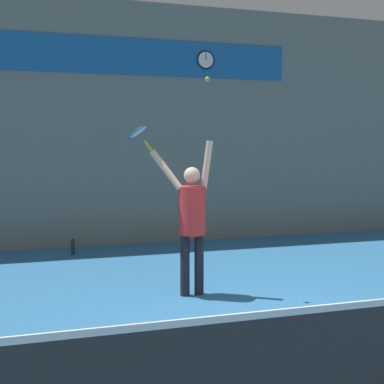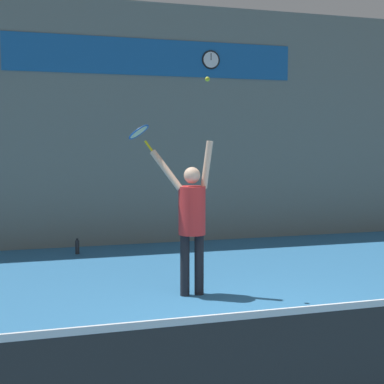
{
  "view_description": "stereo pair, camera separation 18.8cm",
  "coord_description": "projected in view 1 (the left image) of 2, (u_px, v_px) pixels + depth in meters",
  "views": [
    {
      "loc": [
        -2.51,
        -4.91,
        2.08
      ],
      "look_at": [
        -0.34,
        2.03,
        1.44
      ],
      "focal_mm": 50.0,
      "sensor_mm": 36.0,
      "label": 1
    },
    {
      "loc": [
        -2.33,
        -4.97,
        2.08
      ],
      "look_at": [
        -0.34,
        2.03,
        1.44
      ],
      "focal_mm": 50.0,
      "sensor_mm": 36.0,
      "label": 2
    }
  ],
  "objects": [
    {
      "name": "ground_plane",
      "position": [
        281.0,
        344.0,
        5.6
      ],
      "size": [
        18.0,
        18.0,
        0.0
      ],
      "primitive_type": "plane",
      "color": "teal"
    },
    {
      "name": "sponsor_banner",
      "position": [
        150.0,
        57.0,
        11.0
      ],
      "size": [
        6.01,
        0.02,
        0.74
      ],
      "color": "#195B9E"
    },
    {
      "name": "tennis_racket",
      "position": [
        139.0,
        133.0,
        7.38
      ],
      "size": [
        0.41,
        0.42,
        0.39
      ],
      "color": "yellow"
    },
    {
      "name": "tennis_player",
      "position": [
        192.0,
        215.0,
        7.33
      ],
      "size": [
        0.85,
        0.51,
        2.14
      ],
      "color": "black",
      "rests_on": "ground_plane"
    },
    {
      "name": "tennis_ball",
      "position": [
        207.0,
        79.0,
        7.14
      ],
      "size": [
        0.06,
        0.06,
        0.06
      ],
      "color": "#CCDB2D"
    },
    {
      "name": "scoreboard_clock",
      "position": [
        206.0,
        60.0,
        11.34
      ],
      "size": [
        0.4,
        0.04,
        0.4
      ],
      "color": "white"
    },
    {
      "name": "back_wall",
      "position": [
        150.0,
        125.0,
        11.18
      ],
      "size": [
        18.0,
        0.1,
        5.0
      ],
      "color": "slate",
      "rests_on": "ground_plane"
    },
    {
      "name": "water_bottle",
      "position": [
        73.0,
        247.0,
        10.15
      ],
      "size": [
        0.08,
        0.08,
        0.3
      ],
      "color": "#262628",
      "rests_on": "ground_plane"
    }
  ]
}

